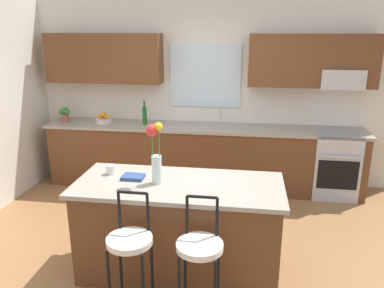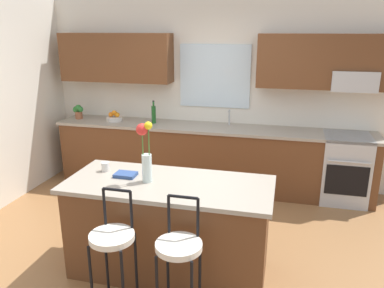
# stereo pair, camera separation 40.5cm
# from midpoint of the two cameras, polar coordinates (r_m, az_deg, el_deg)

# --- Properties ---
(ground_plane) EXTENTS (14.00, 14.00, 0.00)m
(ground_plane) POSITION_cam_midpoint_polar(r_m,az_deg,el_deg) (4.26, 0.71, -15.15)
(ground_plane) COLOR olive
(back_wall_assembly) EXTENTS (5.60, 0.50, 2.70)m
(back_wall_assembly) POSITION_cam_midpoint_polar(r_m,az_deg,el_deg) (5.61, 5.86, 9.09)
(back_wall_assembly) COLOR silver
(back_wall_assembly) RESTS_ON ground
(counter_run) EXTENTS (4.56, 0.64, 0.92)m
(counter_run) POSITION_cam_midpoint_polar(r_m,az_deg,el_deg) (5.58, 4.77, -1.94)
(counter_run) COLOR brown
(counter_run) RESTS_ON ground
(sink_faucet) EXTENTS (0.02, 0.13, 0.23)m
(sink_faucet) POSITION_cam_midpoint_polar(r_m,az_deg,el_deg) (5.52, 7.69, 4.19)
(sink_faucet) COLOR #B7BABC
(sink_faucet) RESTS_ON counter_run
(oven_range) EXTENTS (0.60, 0.64, 0.92)m
(oven_range) POSITION_cam_midpoint_polar(r_m,az_deg,el_deg) (5.59, 23.78, -3.39)
(oven_range) COLOR #B7BABC
(oven_range) RESTS_ON ground
(kitchen_island) EXTENTS (1.89, 0.83, 0.92)m
(kitchen_island) POSITION_cam_midpoint_polar(r_m,az_deg,el_deg) (3.67, -0.20, -12.43)
(kitchen_island) COLOR brown
(kitchen_island) RESTS_ON ground
(bar_stool_near) EXTENTS (0.36, 0.36, 1.04)m
(bar_stool_near) POSITION_cam_midpoint_polar(r_m,az_deg,el_deg) (3.15, -8.12, -14.41)
(bar_stool_near) COLOR black
(bar_stool_near) RESTS_ON ground
(bar_stool_middle) EXTENTS (0.36, 0.36, 1.04)m
(bar_stool_middle) POSITION_cam_midpoint_polar(r_m,az_deg,el_deg) (3.01, 2.05, -15.86)
(bar_stool_middle) COLOR black
(bar_stool_middle) RESTS_ON ground
(flower_vase) EXTENTS (0.15, 0.11, 0.57)m
(flower_vase) POSITION_cam_midpoint_polar(r_m,az_deg,el_deg) (3.40, -3.61, -1.17)
(flower_vase) COLOR silver
(flower_vase) RESTS_ON kitchen_island
(mug_ceramic) EXTENTS (0.08, 0.08, 0.09)m
(mug_ceramic) POSITION_cam_midpoint_polar(r_m,az_deg,el_deg) (3.78, -9.90, -3.41)
(mug_ceramic) COLOR silver
(mug_ceramic) RESTS_ON kitchen_island
(cookbook) EXTENTS (0.20, 0.15, 0.03)m
(cookbook) POSITION_cam_midpoint_polar(r_m,az_deg,el_deg) (3.63, -6.79, -4.64)
(cookbook) COLOR navy
(cookbook) RESTS_ON kitchen_island
(fruit_bowl_oranges) EXTENTS (0.24, 0.24, 0.16)m
(fruit_bowl_oranges) POSITION_cam_midpoint_polar(r_m,az_deg,el_deg) (5.85, -9.62, 3.92)
(fruit_bowl_oranges) COLOR silver
(fruit_bowl_oranges) RESTS_ON counter_run
(bottle_olive_oil) EXTENTS (0.06, 0.06, 0.34)m
(bottle_olive_oil) POSITION_cam_midpoint_polar(r_m,az_deg,el_deg) (5.61, -3.70, 4.47)
(bottle_olive_oil) COLOR #1E5923
(bottle_olive_oil) RESTS_ON counter_run
(potted_plant_small) EXTENTS (0.18, 0.12, 0.22)m
(potted_plant_small) POSITION_cam_midpoint_polar(r_m,az_deg,el_deg) (6.09, -14.87, 4.79)
(potted_plant_small) COLOR #9E5B3D
(potted_plant_small) RESTS_ON counter_run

